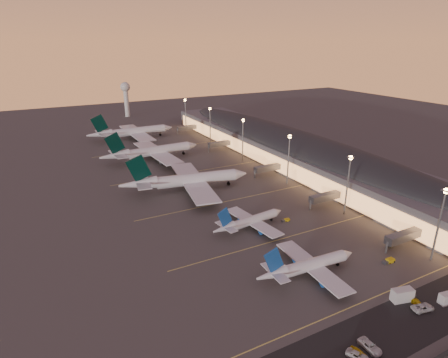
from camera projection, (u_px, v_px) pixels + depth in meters
The scene contains 21 objects.
ground at pixel (274, 233), 143.36m from camera, with size 700.00×700.00×0.00m, color #44413F.
airliner_narrow_south at pixel (307, 266), 116.62m from camera, with size 35.92×32.09×12.84m.
airliner_narrow_north at pixel (249, 221), 145.82m from camera, with size 33.46×30.09×11.95m.
airliner_wide_near at pixel (186, 180), 182.48m from camera, with size 63.36×58.42×20.32m.
airliner_wide_mid at pixel (151, 152), 229.63m from camera, with size 62.46×56.96×19.99m.
airliner_wide_far at pixel (131, 132), 278.23m from camera, with size 63.97×58.06×20.52m.
terminal_building at pixel (290, 146), 227.45m from camera, with size 56.35×255.00×17.46m.
light_masts at pixel (261, 140), 206.87m from camera, with size 2.20×217.20×25.90m.
radar_tower at pixel (126, 93), 355.49m from camera, with size 9.00×9.00×32.50m.
service_lane at pixel (399, 325), 96.97m from camera, with size 260.00×16.00×0.01m.
lane_markings at pixel (225, 197), 176.49m from camera, with size 90.00×180.36×0.00m.
fence at pixel (444, 355), 86.68m from camera, with size 124.00×0.12×2.00m.
baggage_tug_a at pixel (389, 261), 124.21m from camera, with size 4.25×1.95×1.26m.
baggage_tug_b at pixel (390, 246), 133.72m from camera, with size 3.36×1.60×0.98m.
baggage_tug_c at pixel (286, 220), 152.68m from camera, with size 3.43×1.65×1.00m.
catering_truck_a at pixel (403, 295), 105.69m from camera, with size 7.12×4.13×3.76m.
service_van_a at pixel (370, 346), 89.19m from camera, with size 2.83×6.14×1.71m, color silver.
service_van_b at pixel (358, 353), 87.56m from camera, with size 1.76×4.38×1.49m, color gold.
service_van_c at pixel (358, 356), 86.67m from camera, with size 2.48×5.38×1.49m, color silver.
service_van_d at pixel (418, 304), 103.63m from camera, with size 1.98×4.93×1.68m, color gold.
service_van_e at pixel (423, 307), 102.15m from camera, with size 2.92×6.32×1.76m, color silver.
Camera 1 is at (-76.55, -103.33, 69.40)m, focal length 30.00 mm.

